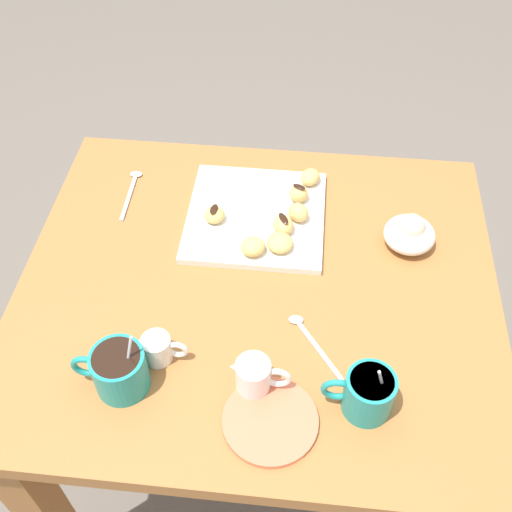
{
  "coord_description": "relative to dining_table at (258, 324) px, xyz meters",
  "views": [
    {
      "loc": [
        -0.08,
        0.76,
        1.7
      ],
      "look_at": [
        0.01,
        -0.05,
        0.77
      ],
      "focal_mm": 43.33,
      "sensor_mm": 36.0,
      "label": 1
    }
  ],
  "objects": [
    {
      "name": "dining_table",
      "position": [
        0.0,
        0.0,
        0.0
      ],
      "size": [
        0.95,
        0.83,
        0.75
      ],
      "color": "#A36633",
      "rests_on": "ground_plane"
    },
    {
      "name": "coffee_mug_teal_left",
      "position": [
        -0.21,
        0.25,
        0.19
      ],
      "size": [
        0.12,
        0.08,
        0.13
      ],
      "color": "teal",
      "rests_on": "dining_table"
    },
    {
      "name": "loose_spoon_near_saucer",
      "position": [
        0.31,
        -0.24,
        0.14
      ],
      "size": [
        0.03,
        0.16,
        0.01
      ],
      "color": "silver",
      "rests_on": "dining_table"
    },
    {
      "name": "saucer_coral_left",
      "position": [
        -0.05,
        0.29,
        0.15
      ],
      "size": [
        0.16,
        0.16,
        0.01
      ],
      "primitive_type": "cylinder",
      "color": "#E5704C",
      "rests_on": "dining_table"
    },
    {
      "name": "cream_pitcher_white",
      "position": [
        -0.02,
        0.23,
        0.18
      ],
      "size": [
        0.1,
        0.06,
        0.07
      ],
      "color": "white",
      "rests_on": "dining_table"
    },
    {
      "name": "beignet_1",
      "position": [
        -0.07,
        -0.23,
        0.18
      ],
      "size": [
        0.06,
        0.06,
        0.04
      ],
      "primitive_type": "ellipsoid",
      "rotation": [
        0.0,
        0.0,
        2.6
      ],
      "color": "#E5B260",
      "rests_on": "pastry_plate_square"
    },
    {
      "name": "ice_cream_bowl",
      "position": [
        -0.3,
        -0.14,
        0.18
      ],
      "size": [
        0.11,
        0.11,
        0.08
      ],
      "color": "white",
      "rests_on": "dining_table"
    },
    {
      "name": "loose_spoon_by_plate",
      "position": [
        -0.11,
        0.12,
        0.14
      ],
      "size": [
        0.11,
        0.13,
        0.01
      ],
      "color": "silver",
      "rests_on": "dining_table"
    },
    {
      "name": "beignet_5",
      "position": [
        -0.07,
        -0.17,
        0.18
      ],
      "size": [
        0.06,
        0.06,
        0.04
      ],
      "primitive_type": "ellipsoid",
      "rotation": [
        0.0,
        0.0,
        0.75
      ],
      "color": "#E5B260",
      "rests_on": "pastry_plate_square"
    },
    {
      "name": "chocolate_drizzle_3",
      "position": [
        -0.04,
        -0.13,
        0.19
      ],
      "size": [
        0.03,
        0.04,
        0.0
      ],
      "primitive_type": "ellipsoid",
      "rotation": [
        0.0,
        0.0,
        2.05
      ],
      "color": "black",
      "rests_on": "beignet_3"
    },
    {
      "name": "coffee_mug_teal_right",
      "position": [
        0.21,
        0.25,
        0.19
      ],
      "size": [
        0.13,
        0.09,
        0.13
      ],
      "color": "teal",
      "rests_on": "dining_table"
    },
    {
      "name": "pastry_plate_square",
      "position": [
        0.02,
        -0.18,
        0.15
      ],
      "size": [
        0.29,
        0.29,
        0.02
      ],
      "primitive_type": "cube",
      "color": "white",
      "rests_on": "dining_table"
    },
    {
      "name": "beignet_4",
      "position": [
        0.02,
        -0.07,
        0.17
      ],
      "size": [
        0.07,
        0.07,
        0.03
      ],
      "primitive_type": "ellipsoid",
      "rotation": [
        0.0,
        0.0,
        3.56
      ],
      "color": "#E5B260",
      "rests_on": "pastry_plate_square"
    },
    {
      "name": "ground_plane",
      "position": [
        0.0,
        0.0,
        -0.61
      ],
      "size": [
        8.0,
        8.0,
        0.0
      ],
      "primitive_type": "plane",
      "color": "#665B51"
    },
    {
      "name": "chocolate_drizzle_1",
      "position": [
        -0.07,
        -0.23,
        0.2
      ],
      "size": [
        0.03,
        0.03,
        0.0
      ],
      "primitive_type": "ellipsoid",
      "rotation": [
        0.0,
        0.0,
        2.67
      ],
      "color": "black",
      "rests_on": "beignet_1"
    },
    {
      "name": "beignet_0",
      "position": [
        -0.09,
        -0.29,
        0.17
      ],
      "size": [
        0.06,
        0.06,
        0.03
      ],
      "primitive_type": "ellipsoid",
      "rotation": [
        0.0,
        0.0,
        2.75
      ],
      "color": "#E5B260",
      "rests_on": "pastry_plate_square"
    },
    {
      "name": "beignet_2",
      "position": [
        -0.04,
        -0.08,
        0.17
      ],
      "size": [
        0.07,
        0.07,
        0.03
      ],
      "primitive_type": "ellipsoid",
      "rotation": [
        0.0,
        0.0,
        2.1
      ],
      "color": "#E5B260",
      "rests_on": "pastry_plate_square"
    },
    {
      "name": "chocolate_drizzle_6",
      "position": [
        0.11,
        -0.15,
        0.19
      ],
      "size": [
        0.02,
        0.03,
        0.0
      ],
      "primitive_type": "ellipsoid",
      "rotation": [
        0.0,
        0.0,
        4.59
      ],
      "color": "black",
      "rests_on": "beignet_6"
    },
    {
      "name": "beignet_6",
      "position": [
        0.11,
        -0.15,
        0.17
      ],
      "size": [
        0.04,
        0.04,
        0.03
      ],
      "primitive_type": "ellipsoid",
      "rotation": [
        0.0,
        0.0,
        4.73
      ],
      "color": "#E5B260",
      "rests_on": "pastry_plate_square"
    },
    {
      "name": "beignet_3",
      "position": [
        -0.04,
        -0.13,
        0.18
      ],
      "size": [
        0.06,
        0.06,
        0.04
      ],
      "primitive_type": "ellipsoid",
      "rotation": [
        0.0,
        0.0,
        1.91
      ],
      "color": "#E5B260",
      "rests_on": "pastry_plate_square"
    },
    {
      "name": "chocolate_sauce_pitcher",
      "position": [
        0.16,
        0.19,
        0.17
      ],
      "size": [
        0.09,
        0.05,
        0.06
      ],
      "color": "white",
      "rests_on": "dining_table"
    }
  ]
}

